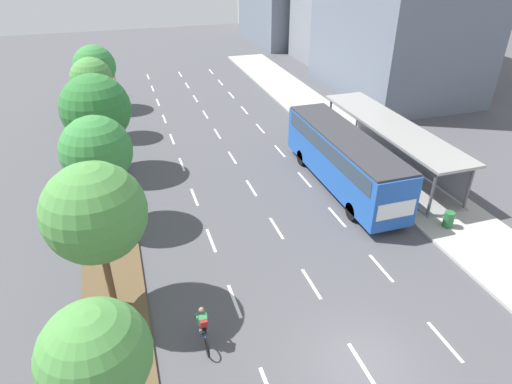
{
  "coord_description": "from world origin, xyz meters",
  "views": [
    {
      "loc": [
        -6.78,
        -8.82,
        13.22
      ],
      "look_at": [
        -0.5,
        10.87,
        1.2
      ],
      "focal_mm": 30.89,
      "sensor_mm": 36.0,
      "label": 1
    }
  ],
  "objects_px": {
    "median_tree_second": "(95,213)",
    "median_tree_farthest": "(95,66)",
    "median_tree_nearest": "(96,356)",
    "median_tree_third": "(96,151)",
    "cyclist": "(203,328)",
    "median_tree_fourth": "(96,109)",
    "bus_shelter": "(393,141)",
    "median_tree_fifth": "(92,79)",
    "bus": "(343,155)",
    "trash_bin": "(449,219)"
  },
  "relations": [
    {
      "from": "median_tree_nearest",
      "to": "median_tree_third",
      "type": "distance_m",
      "value": 12.62
    },
    {
      "from": "median_tree_nearest",
      "to": "median_tree_farthest",
      "type": "height_order",
      "value": "median_tree_nearest"
    },
    {
      "from": "bus",
      "to": "median_tree_fifth",
      "type": "distance_m",
      "value": 18.83
    },
    {
      "from": "median_tree_fourth",
      "to": "median_tree_farthest",
      "type": "bearing_deg",
      "value": 90.63
    },
    {
      "from": "median_tree_second",
      "to": "median_tree_farthest",
      "type": "xyz_separation_m",
      "value": [
        -0.13,
        25.24,
        -0.82
      ]
    },
    {
      "from": "cyclist",
      "to": "trash_bin",
      "type": "relative_size",
      "value": 2.14
    },
    {
      "from": "bus",
      "to": "trash_bin",
      "type": "relative_size",
      "value": 13.28
    },
    {
      "from": "median_tree_third",
      "to": "median_tree_fourth",
      "type": "distance_m",
      "value": 6.31
    },
    {
      "from": "bus",
      "to": "median_tree_second",
      "type": "relative_size",
      "value": 1.78
    },
    {
      "from": "cyclist",
      "to": "median_tree_third",
      "type": "xyz_separation_m",
      "value": [
        -3.11,
        9.36,
        3.43
      ]
    },
    {
      "from": "median_tree_second",
      "to": "median_tree_fourth",
      "type": "bearing_deg",
      "value": 89.96
    },
    {
      "from": "median_tree_fifth",
      "to": "median_tree_nearest",
      "type": "bearing_deg",
      "value": -89.6
    },
    {
      "from": "bus_shelter",
      "to": "median_tree_nearest",
      "type": "distance_m",
      "value": 22.81
    },
    {
      "from": "bus",
      "to": "cyclist",
      "type": "distance_m",
      "value": 14.03
    },
    {
      "from": "bus",
      "to": "median_tree_nearest",
      "type": "relative_size",
      "value": 2.03
    },
    {
      "from": "cyclist",
      "to": "median_tree_farthest",
      "type": "distance_m",
      "value": 28.63
    },
    {
      "from": "median_tree_fourth",
      "to": "median_tree_third",
      "type": "bearing_deg",
      "value": -89.9
    },
    {
      "from": "trash_bin",
      "to": "median_tree_nearest",
      "type": "bearing_deg",
      "value": -157.99
    },
    {
      "from": "median_tree_nearest",
      "to": "trash_bin",
      "type": "distance_m",
      "value": 18.47
    },
    {
      "from": "bus",
      "to": "median_tree_farthest",
      "type": "bearing_deg",
      "value": 125.77
    },
    {
      "from": "cyclist",
      "to": "median_tree_fifth",
      "type": "xyz_separation_m",
      "value": [
        -3.36,
        21.99,
        3.6
      ]
    },
    {
      "from": "median_tree_third",
      "to": "bus",
      "type": "bearing_deg",
      "value": -0.15
    },
    {
      "from": "bus",
      "to": "median_tree_third",
      "type": "relative_size",
      "value": 1.93
    },
    {
      "from": "median_tree_second",
      "to": "median_tree_farthest",
      "type": "distance_m",
      "value": 25.25
    },
    {
      "from": "bus",
      "to": "median_tree_second",
      "type": "bearing_deg",
      "value": -155.12
    },
    {
      "from": "median_tree_second",
      "to": "trash_bin",
      "type": "bearing_deg",
      "value": 1.61
    },
    {
      "from": "median_tree_third",
      "to": "trash_bin",
      "type": "height_order",
      "value": "median_tree_third"
    },
    {
      "from": "bus_shelter",
      "to": "median_tree_fifth",
      "type": "xyz_separation_m",
      "value": [
        -18.03,
        11.25,
        2.52
      ]
    },
    {
      "from": "median_tree_fourth",
      "to": "median_tree_second",
      "type": "bearing_deg",
      "value": -90.04
    },
    {
      "from": "median_tree_fifth",
      "to": "trash_bin",
      "type": "height_order",
      "value": "median_tree_fifth"
    },
    {
      "from": "median_tree_nearest",
      "to": "median_tree_second",
      "type": "relative_size",
      "value": 0.88
    },
    {
      "from": "median_tree_second",
      "to": "median_tree_farthest",
      "type": "bearing_deg",
      "value": 90.29
    },
    {
      "from": "bus_shelter",
      "to": "median_tree_farthest",
      "type": "height_order",
      "value": "median_tree_farthest"
    },
    {
      "from": "bus",
      "to": "median_tree_fourth",
      "type": "xyz_separation_m",
      "value": [
        -13.52,
        6.35,
        2.17
      ]
    },
    {
      "from": "median_tree_second",
      "to": "median_tree_farthest",
      "type": "relative_size",
      "value": 1.18
    },
    {
      "from": "bus",
      "to": "cyclist",
      "type": "height_order",
      "value": "bus"
    },
    {
      "from": "median_tree_farthest",
      "to": "median_tree_third",
      "type": "bearing_deg",
      "value": -89.55
    },
    {
      "from": "cyclist",
      "to": "median_tree_third",
      "type": "distance_m",
      "value": 10.45
    },
    {
      "from": "median_tree_nearest",
      "to": "median_tree_third",
      "type": "height_order",
      "value": "median_tree_third"
    },
    {
      "from": "cyclist",
      "to": "trash_bin",
      "type": "distance_m",
      "value": 14.05
    },
    {
      "from": "bus",
      "to": "trash_bin",
      "type": "xyz_separation_m",
      "value": [
        3.2,
        -5.8,
        -1.49
      ]
    },
    {
      "from": "median_tree_second",
      "to": "trash_bin",
      "type": "distance_m",
      "value": 17.2
    },
    {
      "from": "cyclist",
      "to": "median_tree_farthest",
      "type": "xyz_separation_m",
      "value": [
        -3.26,
        28.3,
        2.94
      ]
    },
    {
      "from": "median_tree_fifth",
      "to": "median_tree_farthest",
      "type": "height_order",
      "value": "median_tree_fifth"
    },
    {
      "from": "bus_shelter",
      "to": "median_tree_second",
      "type": "distance_m",
      "value": 19.58
    },
    {
      "from": "cyclist",
      "to": "median_tree_fourth",
      "type": "distance_m",
      "value": 16.35
    },
    {
      "from": "median_tree_nearest",
      "to": "median_tree_fourth",
      "type": "relative_size",
      "value": 0.9
    },
    {
      "from": "median_tree_third",
      "to": "median_tree_fourth",
      "type": "xyz_separation_m",
      "value": [
        -0.01,
        6.31,
        0.02
      ]
    },
    {
      "from": "median_tree_second",
      "to": "median_tree_fifth",
      "type": "distance_m",
      "value": 18.93
    },
    {
      "from": "bus_shelter",
      "to": "median_tree_nearest",
      "type": "xyz_separation_m",
      "value": [
        -17.86,
        -13.99,
        2.38
      ]
    }
  ]
}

